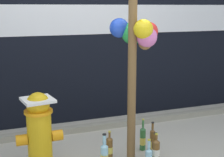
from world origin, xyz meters
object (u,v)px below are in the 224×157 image
Objects in this scene: fire_hydrant at (39,129)px; bottle_1 at (155,150)px; bottle_2 at (149,157)px; memorial_post at (136,12)px; bottle_5 at (152,142)px; bottle_3 at (143,139)px; bottle_0 at (109,148)px; bottle_6 at (104,157)px; bottle_4 at (156,152)px.

fire_hydrant is 1.27m from bottle_1.
fire_hydrant is at bearing 159.44° from bottle_2.
memorial_post is at bearing 104.38° from bottle_2.
bottle_5 is (1.24, -0.15, -0.27)m from fire_hydrant.
fire_hydrant is 1.24m from bottle_3.
bottle_2 is at bearing -20.56° from fire_hydrant.
bottle_6 reaches higher than bottle_0.
bottle_6 is at bearing -157.00° from memorial_post.
memorial_post reaches higher than fire_hydrant.
bottle_6 is (0.60, -0.33, -0.26)m from fire_hydrant.
bottle_0 is at bearing 156.17° from bottle_1.
bottle_4 is (0.16, -0.23, -1.46)m from memorial_post.
bottle_1 is at bearing -35.15° from memorial_post.
bottle_2 is (-0.13, -0.11, -0.02)m from bottle_1.
bottle_4 reaches higher than bottle_0.
bottle_0 is at bearing 145.17° from bottle_4.
memorial_post is at bearing -14.13° from bottle_0.
bottle_3 is at bearing 90.41° from bottle_1.
memorial_post is at bearing 144.85° from bottle_1.
memorial_post is 7.74× the size of bottle_3.
bottle_6 is at bearing -164.21° from bottle_5.
bottle_6 is at bearing 171.65° from bottle_2.
bottle_6 reaches higher than bottle_1.
bottle_2 is 0.79× the size of bottle_5.
bottle_4 is at bearing -34.83° from bottle_0.
bottle_1 reaches higher than bottle_2.
bottle_6 is (-0.57, 0.05, 0.01)m from bottle_4.
bottle_1 is 0.79× the size of bottle_6.
fire_hydrant is at bearing 150.99° from bottle_6.
bottle_3 is 1.07× the size of bottle_4.
bottle_5 reaches higher than bottle_3.
bottle_4 is (0.09, 0.02, 0.04)m from bottle_2.
bottle_2 is at bearing -140.58° from bottle_1.
fire_hydrant is at bearing 161.70° from bottle_4.
bottle_5 is (0.17, 0.25, 0.05)m from bottle_2.
bottle_4 is at bearing -55.61° from memorial_post.
fire_hydrant is at bearing 173.06° from bottle_5.
bottle_6 is (-0.60, -0.04, 0.03)m from bottle_1.
bottle_0 is 1.07× the size of bottle_2.
memorial_post is at bearing 23.00° from bottle_6.
bottle_1 is 0.17m from bottle_2.
bottle_5 is at bearing 74.66° from bottle_1.
bottle_6 reaches higher than bottle_2.
bottle_1 is at bearing -105.34° from bottle_5.
bottle_1 is at bearing -89.59° from bottle_3.
memorial_post is 7.21× the size of bottle_6.
bottle_3 is (-0.00, 0.31, 0.01)m from bottle_1.
bottle_4 is (-0.04, -0.40, 0.01)m from bottle_3.
bottle_5 is (0.04, 0.14, 0.03)m from bottle_1.
memorial_post reaches higher than bottle_1.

